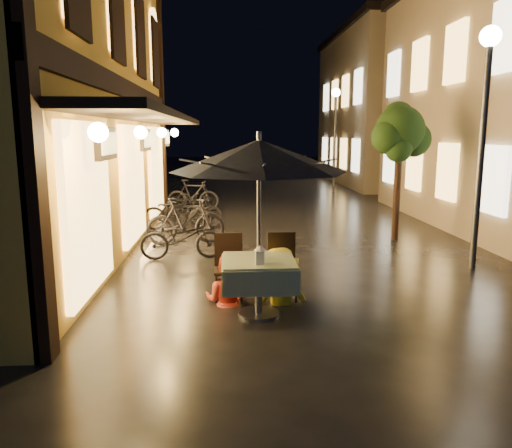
{
  "coord_description": "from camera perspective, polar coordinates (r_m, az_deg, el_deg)",
  "views": [
    {
      "loc": [
        -1.49,
        -6.6,
        2.44
      ],
      "look_at": [
        -1.07,
        0.45,
        1.15
      ],
      "focal_mm": 35.0,
      "sensor_mm": 36.0,
      "label": 1
    }
  ],
  "objects": [
    {
      "name": "ground",
      "position": [
        7.19,
        8.86,
        -9.61
      ],
      "size": [
        90.0,
        90.0,
        0.0
      ],
      "primitive_type": "plane",
      "color": "black",
      "rests_on": "ground"
    },
    {
      "name": "west_building",
      "position": [
        11.48,
        -26.09,
        15.7
      ],
      "size": [
        5.9,
        11.4,
        7.4
      ],
      "color": "gold",
      "rests_on": "ground"
    },
    {
      "name": "east_building_far",
      "position": [
        26.21,
        17.02,
        12.6
      ],
      "size": [
        7.3,
        10.3,
        7.3
      ],
      "color": "tan",
      "rests_on": "ground"
    },
    {
      "name": "street_tree",
      "position": [
        11.78,
        16.17,
        9.87
      ],
      "size": [
        1.43,
        1.2,
        3.15
      ],
      "color": "black",
      "rests_on": "ground"
    },
    {
      "name": "streetlamp_near",
      "position": [
        9.71,
        24.7,
        12.25
      ],
      "size": [
        0.36,
        0.36,
        4.23
      ],
      "color": "#59595E",
      "rests_on": "ground"
    },
    {
      "name": "streetlamp_far",
      "position": [
        21.09,
        9.03,
        11.55
      ],
      "size": [
        0.36,
        0.36,
        4.23
      ],
      "color": "#59595E",
      "rests_on": "ground"
    },
    {
      "name": "cafe_table",
      "position": [
        6.72,
        0.31,
        -5.65
      ],
      "size": [
        0.99,
        0.99,
        0.78
      ],
      "color": "#59595E",
      "rests_on": "ground"
    },
    {
      "name": "patio_umbrella",
      "position": [
        6.47,
        0.32,
        7.76
      ],
      "size": [
        2.33,
        2.33,
        2.46
      ],
      "color": "#59595E",
      "rests_on": "ground"
    },
    {
      "name": "cafe_chair_left",
      "position": [
        7.43,
        -3.15,
        -4.49
      ],
      "size": [
        0.42,
        0.42,
        0.97
      ],
      "color": "black",
      "rests_on": "ground"
    },
    {
      "name": "cafe_chair_right",
      "position": [
        7.48,
        3.01,
        -4.39
      ],
      "size": [
        0.42,
        0.42,
        0.97
      ],
      "color": "black",
      "rests_on": "ground"
    },
    {
      "name": "table_lantern",
      "position": [
        6.4,
        0.46,
        -3.41
      ],
      "size": [
        0.16,
        0.16,
        0.25
      ],
      "color": "white",
      "rests_on": "cafe_table"
    },
    {
      "name": "person_orange",
      "position": [
        7.2,
        -3.41,
        -3.62
      ],
      "size": [
        0.82,
        0.73,
        1.41
      ],
      "primitive_type": "imported",
      "rotation": [
        0.0,
        0.0,
        2.8
      ],
      "color": "#E3422F",
      "rests_on": "ground"
    },
    {
      "name": "person_yellow",
      "position": [
        7.19,
        2.76,
        -2.92
      ],
      "size": [
        1.14,
        0.82,
        1.58
      ],
      "primitive_type": "imported",
      "rotation": [
        0.0,
        0.0,
        3.4
      ],
      "color": "yellow",
      "rests_on": "ground"
    },
    {
      "name": "bicycle_0",
      "position": [
        9.85,
        -8.45,
        -1.55
      ],
      "size": [
        1.67,
        0.73,
        0.85
      ],
      "primitive_type": "imported",
      "rotation": [
        0.0,
        0.0,
        1.67
      ],
      "color": "black",
      "rests_on": "ground"
    },
    {
      "name": "bicycle_1",
      "position": [
        11.13,
        -8.04,
        0.34
      ],
      "size": [
        1.8,
        0.8,
        1.05
      ],
      "primitive_type": "imported",
      "rotation": [
        0.0,
        0.0,
        1.76
      ],
      "color": "black",
      "rests_on": "ground"
    },
    {
      "name": "bicycle_2",
      "position": [
        12.72,
        -8.99,
        1.31
      ],
      "size": [
        1.85,
        0.86,
        0.93
      ],
      "primitive_type": "imported",
      "rotation": [
        0.0,
        0.0,
        1.43
      ],
      "color": "black",
      "rests_on": "ground"
    },
    {
      "name": "bicycle_3",
      "position": [
        13.04,
        -7.14,
        1.52
      ],
      "size": [
        1.53,
        0.52,
        0.91
      ],
      "primitive_type": "imported",
      "rotation": [
        0.0,
        0.0,
        1.51
      ],
      "color": "black",
      "rests_on": "ground"
    },
    {
      "name": "bicycle_4",
      "position": [
        13.82,
        -8.82,
        1.76
      ],
      "size": [
        1.61,
        1.1,
        0.8
      ],
      "primitive_type": "imported",
      "rotation": [
        0.0,
        0.0,
        1.16
      ],
      "color": "black",
      "rests_on": "ground"
    },
    {
      "name": "bicycle_5",
      "position": [
        15.94,
        -7.21,
        3.29
      ],
      "size": [
        1.7,
        0.68,
        1.0
      ],
      "primitive_type": "imported",
      "rotation": [
        0.0,
        0.0,
        1.44
      ],
      "color": "black",
      "rests_on": "ground"
    }
  ]
}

